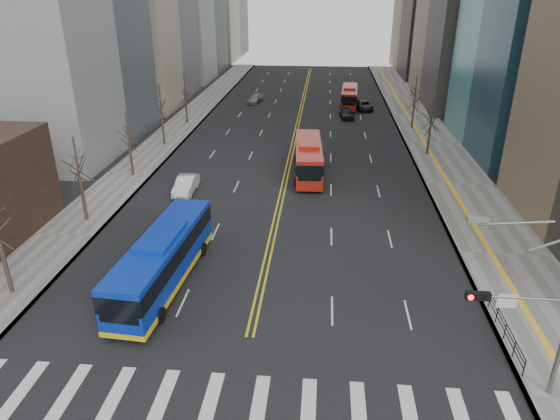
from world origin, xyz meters
name	(u,v)px	position (x,y,z in m)	size (l,w,h in m)	color
ground	(234,404)	(0.00, 0.00, 0.00)	(220.00, 220.00, 0.00)	black
sidewalk_right	(432,143)	(17.50, 45.00, 0.07)	(7.00, 130.00, 0.15)	slate
sidewalk_left	(170,136)	(-16.50, 45.00, 0.07)	(5.00, 130.00, 0.15)	slate
crosswalk	(234,404)	(0.00, 0.00, 0.01)	(26.70, 4.00, 0.01)	silver
centerline	(299,121)	(0.00, 55.00, 0.01)	(0.55, 100.00, 0.01)	gold
signal_mast	(538,311)	(13.77, 2.00, 4.86)	(5.37, 0.37, 9.39)	slate
pedestrian_railing	(506,329)	(14.30, 6.00, 0.82)	(0.06, 6.06, 1.02)	black
street_trees	(222,121)	(-7.18, 34.55, 4.87)	(35.20, 47.20, 7.60)	#31261E
blue_bus	(163,258)	(-6.45, 10.10, 1.95)	(3.68, 13.02, 3.72)	#0B2DAE
red_bus_near	(309,156)	(2.30, 32.16, 2.02)	(3.37, 11.59, 3.63)	#A41D11
red_bus_far	(349,95)	(7.75, 65.01, 1.86)	(3.11, 10.58, 3.34)	#A41D11
car_white	(186,185)	(-9.25, 26.04, 0.78)	(1.66, 4.75, 1.57)	silver
car_dark_mid	(346,113)	(7.08, 57.07, 0.77)	(1.82, 4.52, 1.54)	black
car_silver	(255,99)	(-8.10, 66.61, 0.64)	(1.81, 4.44, 1.29)	gray
car_dark_far	(364,105)	(10.05, 63.03, 0.69)	(2.28, 4.94, 1.37)	black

